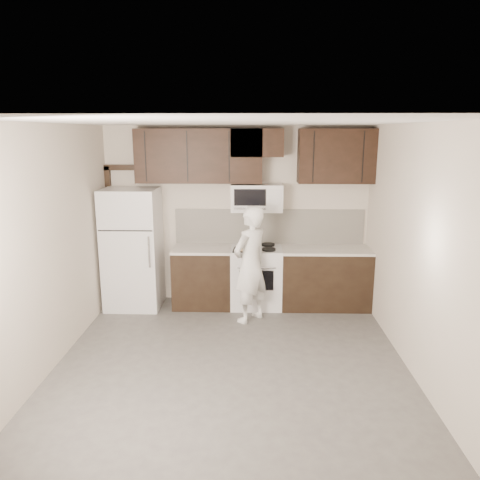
{
  "coord_description": "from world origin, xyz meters",
  "views": [
    {
      "loc": [
        0.23,
        -4.85,
        2.6
      ],
      "look_at": [
        0.08,
        0.9,
        1.27
      ],
      "focal_mm": 35.0,
      "sensor_mm": 36.0,
      "label": 1
    }
  ],
  "objects_px": {
    "stove": "(256,277)",
    "microwave": "(257,198)",
    "refrigerator": "(133,249)",
    "person": "(250,264)"
  },
  "relations": [
    {
      "from": "person",
      "to": "microwave",
      "type": "bearing_deg",
      "value": -145.78
    },
    {
      "from": "microwave",
      "to": "refrigerator",
      "type": "bearing_deg",
      "value": -174.85
    },
    {
      "from": "refrigerator",
      "to": "person",
      "type": "height_order",
      "value": "refrigerator"
    },
    {
      "from": "microwave",
      "to": "person",
      "type": "xyz_separation_m",
      "value": [
        -0.09,
        -0.7,
        -0.83
      ]
    },
    {
      "from": "stove",
      "to": "microwave",
      "type": "height_order",
      "value": "microwave"
    },
    {
      "from": "stove",
      "to": "refrigerator",
      "type": "relative_size",
      "value": 0.52
    },
    {
      "from": "stove",
      "to": "refrigerator",
      "type": "xyz_separation_m",
      "value": [
        -1.85,
        -0.05,
        0.44
      ]
    },
    {
      "from": "refrigerator",
      "to": "person",
      "type": "bearing_deg",
      "value": -16.77
    },
    {
      "from": "refrigerator",
      "to": "microwave",
      "type": "bearing_deg",
      "value": 5.15
    },
    {
      "from": "microwave",
      "to": "refrigerator",
      "type": "distance_m",
      "value": 2.0
    }
  ]
}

